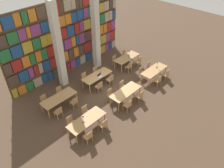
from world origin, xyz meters
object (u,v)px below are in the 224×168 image
object	(u,v)px
reading_table_1	(125,92)
chair_19	(96,72)
chair_9	(142,72)
reading_table_4	(97,76)
chair_21	(115,60)
chair_23	(125,55)
chair_7	(123,86)
chair_20	(129,67)
chair_14	(74,102)
chair_17	(85,78)
desk_lamp_2	(100,70)
chair_6	(140,96)
reading_table_0	(87,121)
chair_15	(60,92)
chair_13	(45,101)
pillar_left	(58,47)
chair_4	(128,105)
chair_0	(88,136)
reading_table_5	(127,58)
chair_8	(158,80)
chair_1	(71,122)
laptop	(100,76)
chair_11	(150,67)
chair_3	(86,112)
reading_table_3	(59,99)
desk_lamp_0	(83,118)
desk_lamp_1	(157,64)
chair_18	(110,79)
chair_5	(111,95)
desk_lamp_3	(129,52)
chair_10	(166,74)
chair_12	(58,112)

from	to	relation	value
reading_table_1	chair_19	bearing A→B (deg)	80.37
chair_9	reading_table_4	size ratio (longest dim) A/B	0.38
chair_21	chair_23	xyz separation A→B (m)	(1.16, 0.00, 0.00)
chair_7	chair_20	bearing A→B (deg)	-150.62
chair_14	chair_20	distance (m)	5.50
chair_9	chair_17	size ratio (longest dim) A/B	1.00
chair_14	desk_lamp_2	size ratio (longest dim) A/B	1.75
chair_6	desk_lamp_2	world-z (taller)	desk_lamp_2
reading_table_0	chair_15	xyz separation A→B (m)	(0.65, 3.38, -0.23)
desk_lamp_2	reading_table_0	bearing A→B (deg)	-144.25
chair_13	chair_21	xyz separation A→B (m)	(6.70, 0.06, 0.00)
pillar_left	chair_4	size ratio (longest dim) A/B	6.97
chair_15	chair_20	world-z (taller)	same
chair_0	chair_20	xyz separation A→B (m)	(6.71, 2.72, 0.00)
reading_table_0	chair_19	xyz separation A→B (m)	(3.93, 3.38, -0.23)
pillar_left	chair_15	xyz separation A→B (m)	(-1.07, -1.08, -2.54)
chair_9	chair_20	distance (m)	1.18
reading_table_1	reading_table_5	xyz separation A→B (m)	(3.36, 2.71, 0.00)
chair_20	chair_8	bearing A→B (deg)	-89.64
pillar_left	chair_19	distance (m)	3.53
chair_1	chair_13	distance (m)	2.66
chair_7	laptop	size ratio (longest dim) A/B	2.69
reading_table_1	chair_11	xyz separation A→B (m)	(3.87, 0.80, -0.23)
chair_17	chair_21	xyz separation A→B (m)	(3.33, 0.07, 0.00)
reading_table_1	chair_17	distance (m)	3.41
chair_3	chair_19	size ratio (longest dim) A/B	1.00
chair_8	chair_21	world-z (taller)	same
reading_table_5	chair_20	world-z (taller)	chair_20
chair_0	chair_17	world-z (taller)	same
reading_table_3	chair_8	bearing A→B (deg)	-28.40
chair_3	desk_lamp_0	distance (m)	1.28
reading_table_0	chair_7	xyz separation A→B (m)	(3.94, 0.74, -0.23)
chair_0	chair_1	size ratio (longest dim) A/B	1.00
chair_0	chair_23	bearing A→B (deg)	27.92
desk_lamp_1	reading_table_3	xyz separation A→B (m)	(-7.02, 2.54, -0.41)
chair_4	reading_table_5	xyz separation A→B (m)	(3.97, 3.43, 0.23)
desk_lamp_0	chair_20	distance (m)	6.73
chair_18	chair_7	bearing A→B (deg)	-89.64
chair_5	laptop	world-z (taller)	laptop
chair_17	chair_15	bearing A→B (deg)	-0.19
chair_3	chair_13	size ratio (longest dim) A/B	1.00
reading_table_3	desk_lamp_3	bearing A→B (deg)	0.60
chair_15	chair_10	bearing A→B (deg)	148.49
chair_4	chair_12	distance (m)	4.22
chair_8	chair_14	bearing A→B (deg)	154.99
chair_6	chair_18	size ratio (longest dim) A/B	1.00
chair_7	desk_lamp_2	distance (m)	2.03
chair_17	chair_20	bearing A→B (deg)	157.41
chair_19	chair_4	bearing A→B (deg)	73.92
chair_4	desk_lamp_3	size ratio (longest dim) A/B	1.74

